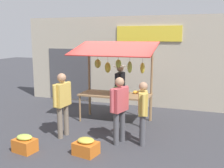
% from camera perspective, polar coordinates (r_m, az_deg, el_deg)
% --- Properties ---
extents(ground_plane, '(40.00, 40.00, 0.00)m').
position_cam_1_polar(ground_plane, '(8.49, 0.67, -7.98)').
color(ground_plane, '#38383D').
extents(street_backdrop, '(9.00, 0.30, 3.40)m').
position_cam_1_polar(street_backdrop, '(10.23, 4.38, 4.87)').
color(street_backdrop, '#B2A893').
rests_on(street_backdrop, ground).
extents(market_stall, '(2.50, 1.46, 2.50)m').
position_cam_1_polar(market_stall, '(8.19, 0.81, 2.42)').
color(market_stall, olive).
rests_on(market_stall, ground).
extents(vendor_with_sunhat, '(0.44, 0.72, 1.71)m').
position_cam_1_polar(vendor_with_sunhat, '(8.95, 1.74, -0.28)').
color(vendor_with_sunhat, navy).
rests_on(vendor_with_sunhat, ground).
extents(shopper_in_striped_shirt, '(0.35, 0.69, 1.68)m').
position_cam_1_polar(shopper_in_striped_shirt, '(6.54, 1.62, -4.65)').
color(shopper_in_striped_shirt, '#4C4C51').
rests_on(shopper_in_striped_shirt, ground).
extents(shopper_with_shopping_bag, '(0.27, 0.72, 1.72)m').
position_cam_1_polar(shopper_with_shopping_bag, '(7.08, -10.66, -3.43)').
color(shopper_with_shopping_bag, '#726656').
rests_on(shopper_with_shopping_bag, ground).
extents(shopper_with_ponytail, '(0.33, 0.66, 1.57)m').
position_cam_1_polar(shopper_with_ponytail, '(6.56, 6.66, -5.36)').
color(shopper_with_ponytail, '#4C4C51').
rests_on(shopper_with_ponytail, ground).
extents(produce_crate_near, '(0.56, 0.46, 0.41)m').
position_cam_1_polar(produce_crate_near, '(6.63, -18.29, -12.16)').
color(produce_crate_near, '#D1661E').
rests_on(produce_crate_near, ground).
extents(produce_crate_side, '(0.59, 0.50, 0.40)m').
position_cam_1_polar(produce_crate_side, '(6.21, -5.64, -13.34)').
color(produce_crate_side, '#D1661E').
rests_on(produce_crate_side, ground).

